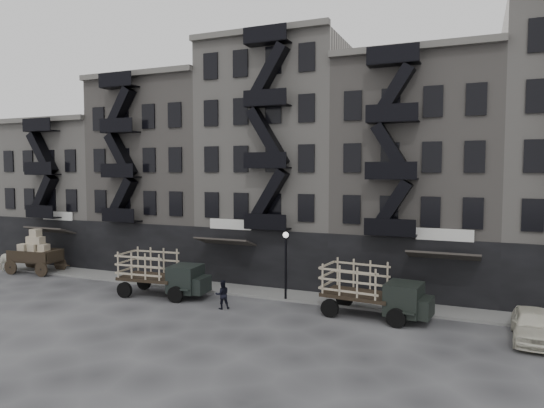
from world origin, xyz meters
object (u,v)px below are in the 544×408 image
at_px(horse, 6,261).
at_px(car_east, 533,325).
at_px(stake_truck_west, 162,270).
at_px(pedestrian_mid, 222,294).
at_px(stake_truck_east, 372,287).
at_px(wagon, 34,248).

relative_size(horse, car_east, 0.48).
distance_m(stake_truck_west, pedestrian_mid, 5.13).
bearing_deg(pedestrian_mid, horse, -43.72).
bearing_deg(horse, stake_truck_west, -94.90).
height_order(stake_truck_east, pedestrian_mid, stake_truck_east).
distance_m(stake_truck_west, car_east, 21.02).
bearing_deg(stake_truck_east, horse, -174.69).
bearing_deg(wagon, horse, -170.49).
bearing_deg(car_east, stake_truck_east, 176.22).
height_order(wagon, stake_truck_east, wagon).
height_order(horse, car_east, horse).
bearing_deg(stake_truck_west, car_east, -4.76).
xyz_separation_m(car_east, pedestrian_mid, (-16.04, -1.01, 0.08)).
distance_m(wagon, pedestrian_mid, 18.61).
height_order(stake_truck_west, stake_truck_east, stake_truck_east).
distance_m(wagon, car_east, 34.45).
xyz_separation_m(stake_truck_west, pedestrian_mid, (4.96, -1.02, -0.81)).
bearing_deg(car_east, pedestrian_mid, -174.76).
distance_m(wagon, stake_truck_west, 13.52).
bearing_deg(wagon, stake_truck_west, -14.40).
xyz_separation_m(horse, wagon, (2.34, 0.65, 1.03)).
xyz_separation_m(stake_truck_east, pedestrian_mid, (-8.34, -1.74, -0.83)).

